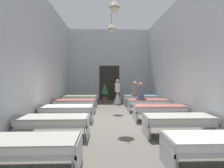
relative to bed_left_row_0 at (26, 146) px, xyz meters
name	(u,v)px	position (x,y,z in m)	size (l,w,h in m)	color
ground_plane	(114,122)	(1.72, 3.80, -0.49)	(6.14, 13.91, 0.10)	#59544C
room_shell	(112,57)	(1.72, 5.06, 2.04)	(5.94, 13.51, 4.95)	silver
bed_left_row_0	(26,146)	(0.00, 0.00, 0.00)	(1.90, 0.84, 0.57)	#B7BCC1
bed_right_row_0	(217,143)	(3.44, 0.00, 0.00)	(1.90, 0.84, 0.57)	#B7BCC1
bed_left_row_1	(54,121)	(0.00, 1.90, 0.00)	(1.90, 0.84, 0.57)	#B7BCC1
bed_right_row_1	(178,120)	(3.44, 1.90, 0.00)	(1.90, 0.84, 0.57)	#B7BCC1
bed_left_row_2	(67,109)	(0.00, 3.80, 0.00)	(1.90, 0.84, 0.57)	#B7BCC1
bed_right_row_2	(159,109)	(3.44, 3.80, 0.00)	(1.90, 0.84, 0.57)	#B7BCC1
bed_left_row_3	(75,103)	(0.00, 5.70, 0.00)	(1.90, 0.84, 0.57)	#B7BCC1
bed_right_row_3	(148,102)	(3.44, 5.70, 0.00)	(1.90, 0.84, 0.57)	#B7BCC1
bed_left_row_4	(80,98)	(0.00, 7.60, 0.00)	(1.90, 0.84, 0.57)	#B7BCC1
bed_right_row_4	(141,98)	(3.44, 7.60, 0.00)	(1.90, 0.84, 0.57)	#B7BCC1
nurse_near_aisle	(117,95)	(2.16, 8.39, 0.09)	(0.52, 0.52, 1.49)	white
patient_seated_primary	(141,93)	(3.09, 5.75, 0.43)	(0.44, 0.44, 0.80)	#515B70
patient_seated_secondary	(135,90)	(3.09, 7.58, 0.43)	(0.44, 0.44, 0.80)	gray
potted_plant	(105,91)	(1.40, 8.81, 0.29)	(0.46, 0.46, 1.23)	brown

